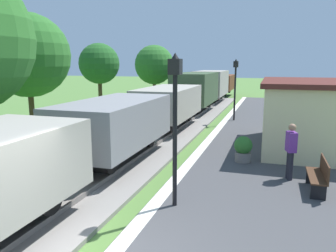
{
  "coord_description": "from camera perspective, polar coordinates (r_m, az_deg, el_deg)",
  "views": [
    {
      "loc": [
        3.04,
        -4.54,
        3.72
      ],
      "look_at": [
        -0.79,
        7.62,
        1.27
      ],
      "focal_mm": 35.35,
      "sensor_mm": 36.0,
      "label": 1
    }
  ],
  "objects": [
    {
      "name": "tree_field_distant",
      "position": [
        28.6,
        -2.4,
        10.48
      ],
      "size": [
        3.32,
        3.32,
        5.21
      ],
      "color": "#4C3823",
      "rests_on": "ground"
    },
    {
      "name": "potted_planter",
      "position": [
        12.06,
        12.82,
        -3.82
      ],
      "size": [
        0.64,
        0.64,
        0.92
      ],
      "color": "slate",
      "rests_on": "platform_slab"
    },
    {
      "name": "lamp_post_far",
      "position": [
        20.47,
        11.54,
        8.07
      ],
      "size": [
        0.28,
        0.28,
        3.7
      ],
      "color": "black",
      "rests_on": "platform_slab"
    },
    {
      "name": "station_hut",
      "position": [
        14.63,
        22.63,
        1.89
      ],
      "size": [
        3.5,
        5.8,
        2.78
      ],
      "color": "beige",
      "rests_on": "platform_slab"
    },
    {
      "name": "lamp_post_near",
      "position": [
        7.73,
        1.22,
        4.03
      ],
      "size": [
        0.28,
        0.28,
        3.7
      ],
      "color": "black",
      "rests_on": "platform_slab"
    },
    {
      "name": "tree_field_left",
      "position": [
        23.98,
        -11.78,
        10.45
      ],
      "size": [
        2.82,
        2.82,
        5.07
      ],
      "color": "#4C3823",
      "rests_on": "ground"
    },
    {
      "name": "person_waiting",
      "position": [
        10.54,
        20.41,
        -3.77
      ],
      "size": [
        0.33,
        0.43,
        1.71
      ],
      "rotation": [
        0.0,
        0.0,
        3.41
      ],
      "color": "black",
      "rests_on": "platform_slab"
    },
    {
      "name": "bench_down_platform",
      "position": [
        18.85,
        21.35,
        0.95
      ],
      "size": [
        0.42,
        1.5,
        0.91
      ],
      "color": "#422819",
      "rests_on": "platform_slab"
    },
    {
      "name": "bench_near_hut",
      "position": [
        9.96,
        24.62,
        -7.69
      ],
      "size": [
        0.42,
        1.5,
        0.91
      ],
      "color": "#422819",
      "rests_on": "platform_slab"
    },
    {
      "name": "tree_trackside_far",
      "position": [
        18.48,
        -23.05,
        11.13
      ],
      "size": [
        4.24,
        4.24,
        6.21
      ],
      "color": "#4C3823",
      "rests_on": "ground"
    },
    {
      "name": "freight_train",
      "position": [
        22.06,
        3.12,
        5.08
      ],
      "size": [
        2.5,
        39.2,
        2.72
      ],
      "color": "gray",
      "rests_on": "rail_near"
    },
    {
      "name": "rail_near",
      "position": [
        7.44,
        -26.45,
        -18.71
      ],
      "size": [
        0.07,
        60.0,
        0.14
      ],
      "primitive_type": "cube",
      "color": "slate",
      "rests_on": "track_ballast"
    }
  ]
}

